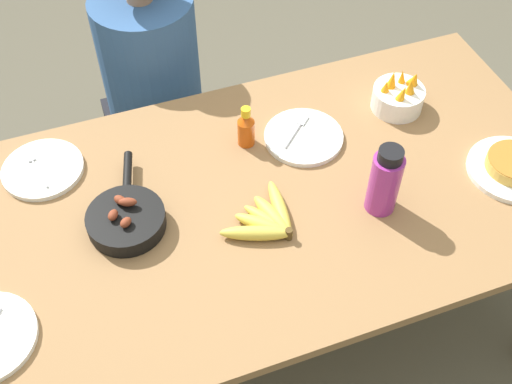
# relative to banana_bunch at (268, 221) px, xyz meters

# --- Properties ---
(ground_plane) EXTENTS (14.00, 14.00, 0.00)m
(ground_plane) POSITION_rel_banana_bunch_xyz_m (0.00, 0.10, -0.79)
(ground_plane) COLOR #565142
(dining_table) EXTENTS (1.87, 0.95, 0.77)m
(dining_table) POSITION_rel_banana_bunch_xyz_m (0.00, 0.10, -0.11)
(dining_table) COLOR olive
(dining_table) RESTS_ON ground_plane
(banana_bunch) EXTENTS (0.21, 0.21, 0.04)m
(banana_bunch) POSITION_rel_banana_bunch_xyz_m (0.00, 0.00, 0.00)
(banana_bunch) COLOR gold
(banana_bunch) RESTS_ON dining_table
(skillet) EXTENTS (0.21, 0.34, 0.08)m
(skillet) POSITION_rel_banana_bunch_xyz_m (-0.35, 0.13, 0.01)
(skillet) COLOR black
(skillet) RESTS_ON dining_table
(empty_plate_near_front) EXTENTS (0.24, 0.24, 0.02)m
(empty_plate_near_front) POSITION_rel_banana_bunch_xyz_m (0.22, 0.27, -0.01)
(empty_plate_near_front) COLOR white
(empty_plate_near_front) RESTS_ON dining_table
(empty_plate_far_left) EXTENTS (0.23, 0.23, 0.02)m
(empty_plate_far_left) POSITION_rel_banana_bunch_xyz_m (-0.54, 0.41, -0.01)
(empty_plate_far_left) COLOR white
(empty_plate_far_left) RESTS_ON dining_table
(fruit_bowl_mango) EXTENTS (0.16, 0.16, 0.13)m
(fruit_bowl_mango) POSITION_rel_banana_bunch_xyz_m (0.55, 0.30, 0.03)
(fruit_bowl_mango) COLOR white
(fruit_bowl_mango) RESTS_ON dining_table
(water_bottle) EXTENTS (0.08, 0.08, 0.22)m
(water_bottle) POSITION_rel_banana_bunch_xyz_m (0.31, -0.04, 0.08)
(water_bottle) COLOR #992D89
(water_bottle) RESTS_ON dining_table
(hot_sauce_bottle) EXTENTS (0.05, 0.05, 0.14)m
(hot_sauce_bottle) POSITION_rel_banana_bunch_xyz_m (0.05, 0.31, 0.04)
(hot_sauce_bottle) COLOR #C64C0F
(hot_sauce_bottle) RESTS_ON dining_table
(person_figure) EXTENTS (0.38, 0.38, 1.21)m
(person_figure) POSITION_rel_banana_bunch_xyz_m (-0.12, 0.84, -0.29)
(person_figure) COLOR black
(person_figure) RESTS_ON ground_plane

